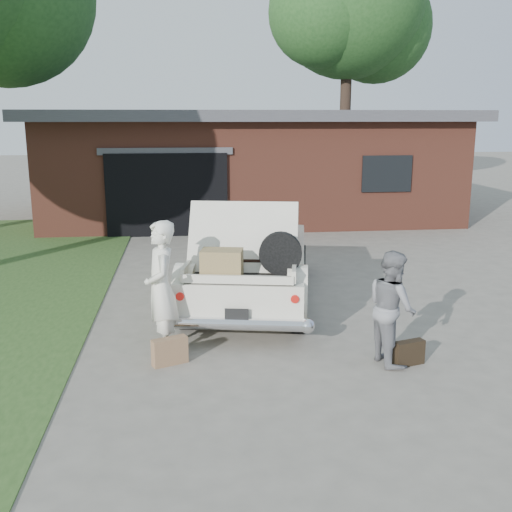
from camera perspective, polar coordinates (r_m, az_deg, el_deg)
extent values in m
plane|color=gray|center=(8.65, 0.47, -8.01)|extent=(90.00, 90.00, 0.00)
cube|color=brown|center=(19.68, -0.87, 8.37)|extent=(12.00, 7.00, 3.00)
cube|color=#4C4C51|center=(19.61, -0.88, 13.18)|extent=(12.80, 7.80, 0.30)
cube|color=black|center=(16.19, -8.46, 5.79)|extent=(3.20, 0.30, 2.20)
cube|color=#4C4C51|center=(16.02, -8.60, 9.84)|extent=(3.50, 0.12, 0.18)
cube|color=black|center=(16.98, 12.34, 7.67)|extent=(1.40, 0.08, 1.00)
cylinder|color=#38281E|center=(25.20, 8.46, 12.71)|extent=(0.44, 0.44, 6.02)
sphere|color=#315F27|center=(25.58, 8.83, 22.88)|extent=(5.94, 5.94, 5.94)
sphere|color=#315F27|center=(26.38, 11.38, 20.59)|extent=(4.45, 4.45, 4.45)
sphere|color=#315F27|center=(24.50, 6.39, 22.11)|extent=(4.15, 4.15, 4.15)
cube|color=silver|center=(10.42, -0.40, -0.92)|extent=(2.69, 5.01, 0.62)
cube|color=beige|center=(10.58, -0.28, 2.33)|extent=(1.91, 2.17, 0.49)
cube|color=black|center=(11.46, 0.09, 3.07)|extent=(1.46, 0.36, 0.42)
cube|color=black|center=(9.70, -0.71, 1.22)|extent=(1.46, 0.36, 0.42)
cylinder|color=black|center=(9.06, -6.56, -5.01)|extent=(0.33, 0.66, 0.63)
cylinder|color=black|center=(8.91, 4.12, -5.28)|extent=(0.33, 0.66, 0.63)
cylinder|color=black|center=(12.13, -3.70, -0.29)|extent=(0.33, 0.66, 0.63)
cylinder|color=black|center=(12.02, 4.23, -0.43)|extent=(0.33, 0.66, 0.63)
cylinder|color=silver|center=(8.16, -1.83, -6.49)|extent=(1.94, 0.55, 0.17)
cylinder|color=#A5140F|center=(8.23, -7.21, -3.78)|extent=(0.13, 0.12, 0.11)
cylinder|color=#A5140F|center=(8.07, 3.73, -4.05)|extent=(0.13, 0.12, 0.11)
cube|color=black|center=(8.10, -1.85, -5.58)|extent=(0.32, 0.08, 0.16)
cube|color=black|center=(8.59, -1.41, -1.71)|extent=(1.65, 1.31, 0.04)
cube|color=silver|center=(8.68, -6.42, -0.99)|extent=(0.26, 1.04, 0.17)
cube|color=silver|center=(8.53, 3.68, -1.18)|extent=(0.26, 1.04, 0.17)
cube|color=silver|center=(8.08, -1.79, -2.26)|extent=(1.50, 0.35, 0.11)
cube|color=silver|center=(8.73, -1.26, 1.86)|extent=(1.68, 0.87, 0.97)
cube|color=#40281B|center=(8.67, -2.94, -0.89)|extent=(0.57, 0.43, 0.17)
cube|color=#9D8350|center=(8.30, -3.27, -0.72)|extent=(0.63, 0.47, 0.39)
cube|color=black|center=(8.78, -0.72, -0.63)|extent=(0.65, 0.49, 0.18)
cylinder|color=black|center=(8.43, 2.35, 0.26)|extent=(0.63, 0.27, 0.61)
imported|color=white|center=(8.02, -9.03, -3.08)|extent=(0.53, 0.72, 1.81)
imported|color=gray|center=(7.88, 12.81, -4.78)|extent=(0.66, 0.79, 1.48)
cube|color=#946C4B|center=(7.87, -8.22, -8.96)|extent=(0.48, 0.31, 0.35)
cube|color=black|center=(8.03, 14.36, -8.93)|extent=(0.44, 0.25, 0.32)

